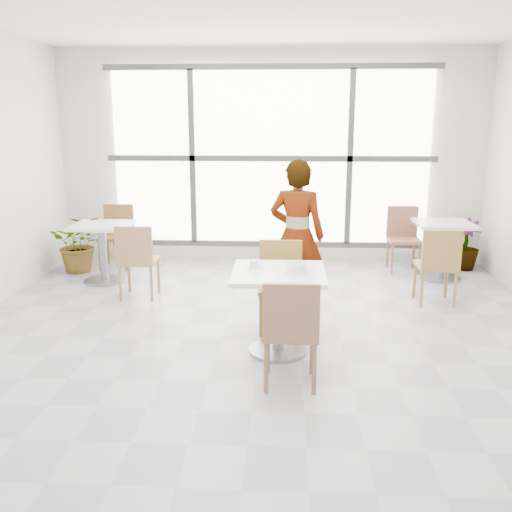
# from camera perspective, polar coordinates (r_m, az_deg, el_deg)

# --- Properties ---
(floor) EXTENTS (7.00, 7.00, 0.00)m
(floor) POSITION_cam_1_polar(r_m,az_deg,el_deg) (4.91, 0.19, -10.58)
(floor) COLOR #9E9EA5
(floor) RESTS_ON ground
(wall_back) EXTENTS (6.00, 0.00, 6.00)m
(wall_back) POSITION_cam_1_polar(r_m,az_deg,el_deg) (7.99, 1.51, 9.97)
(wall_back) COLOR silver
(wall_back) RESTS_ON ground
(wall_front) EXTENTS (6.00, 0.00, 6.00)m
(wall_front) POSITION_cam_1_polar(r_m,az_deg,el_deg) (1.12, -9.25, -13.94)
(wall_front) COLOR silver
(wall_front) RESTS_ON ground
(window) EXTENTS (4.60, 0.07, 2.52)m
(window) POSITION_cam_1_polar(r_m,az_deg,el_deg) (7.92, 1.50, 9.94)
(window) COLOR white
(window) RESTS_ON ground
(main_table) EXTENTS (0.80, 0.80, 0.75)m
(main_table) POSITION_cam_1_polar(r_m,az_deg,el_deg) (4.89, 2.31, -4.13)
(main_table) COLOR white
(main_table) RESTS_ON ground
(chair_near) EXTENTS (0.42, 0.42, 0.87)m
(chair_near) POSITION_cam_1_polar(r_m,az_deg,el_deg) (4.25, 3.55, -7.24)
(chair_near) COLOR brown
(chair_near) RESTS_ON ground
(chair_far) EXTENTS (0.42, 0.42, 0.87)m
(chair_far) POSITION_cam_1_polar(r_m,az_deg,el_deg) (5.48, 2.51, -2.38)
(chair_far) COLOR olive
(chair_far) RESTS_ON ground
(oatmeal_bowl) EXTENTS (0.21, 0.21, 0.09)m
(oatmeal_bowl) POSITION_cam_1_polar(r_m,az_deg,el_deg) (4.77, 4.28, -1.20)
(oatmeal_bowl) COLOR white
(oatmeal_bowl) RESTS_ON main_table
(coffee_cup) EXTENTS (0.16, 0.13, 0.07)m
(coffee_cup) POSITION_cam_1_polar(r_m,az_deg,el_deg) (4.92, -0.20, -0.88)
(coffee_cup) COLOR white
(coffee_cup) RESTS_ON main_table
(person) EXTENTS (0.67, 0.51, 1.63)m
(person) POSITION_cam_1_polar(r_m,az_deg,el_deg) (6.00, 4.20, 2.09)
(person) COLOR black
(person) RESTS_ON ground
(bg_table_left) EXTENTS (0.70, 0.70, 0.75)m
(bg_table_left) POSITION_cam_1_polar(r_m,az_deg,el_deg) (7.33, -15.38, 1.15)
(bg_table_left) COLOR white
(bg_table_left) RESTS_ON ground
(bg_table_right) EXTENTS (0.70, 0.70, 0.75)m
(bg_table_right) POSITION_cam_1_polar(r_m,az_deg,el_deg) (7.58, 18.52, 1.32)
(bg_table_right) COLOR white
(bg_table_right) RESTS_ON ground
(bg_chair_left_near) EXTENTS (0.42, 0.42, 0.87)m
(bg_chair_left_near) POSITION_cam_1_polar(r_m,az_deg,el_deg) (6.52, -12.07, -0.06)
(bg_chair_left_near) COLOR #A37850
(bg_chair_left_near) RESTS_ON ground
(bg_chair_left_far) EXTENTS (0.42, 0.42, 0.87)m
(bg_chair_left_far) POSITION_cam_1_polar(r_m,az_deg,el_deg) (8.07, -13.97, 2.44)
(bg_chair_left_far) COLOR brown
(bg_chair_left_far) RESTS_ON ground
(bg_chair_right_near) EXTENTS (0.42, 0.42, 0.87)m
(bg_chair_right_near) POSITION_cam_1_polar(r_m,az_deg,el_deg) (6.48, 18.11, -0.54)
(bg_chair_right_near) COLOR #9F733C
(bg_chair_right_near) RESTS_ON ground
(bg_chair_right_far) EXTENTS (0.42, 0.42, 0.87)m
(bg_chair_right_far) POSITION_cam_1_polar(r_m,az_deg,el_deg) (7.92, 14.79, 2.18)
(bg_chair_right_far) COLOR #8F5C42
(bg_chair_right_far) RESTS_ON ground
(plant_left) EXTENTS (0.84, 0.77, 0.78)m
(plant_left) POSITION_cam_1_polar(r_m,az_deg,el_deg) (7.96, -17.60, 1.25)
(plant_left) COLOR #467B3D
(plant_left) RESTS_ON ground
(plant_right) EXTENTS (0.41, 0.41, 0.71)m
(plant_right) POSITION_cam_1_polar(r_m,az_deg,el_deg) (8.23, 20.55, 1.15)
(plant_right) COLOR #498042
(plant_right) RESTS_ON ground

